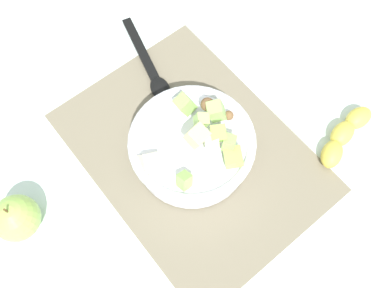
# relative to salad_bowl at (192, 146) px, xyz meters

# --- Properties ---
(ground_plane) EXTENTS (2.40, 2.40, 0.00)m
(ground_plane) POSITION_rel_salad_bowl_xyz_m (0.01, -0.00, -0.05)
(ground_plane) COLOR silver
(placemat) EXTENTS (0.46, 0.34, 0.01)m
(placemat) POSITION_rel_salad_bowl_xyz_m (0.01, -0.00, -0.04)
(placemat) COLOR #756B56
(placemat) RESTS_ON ground_plane
(salad_bowl) EXTENTS (0.21, 0.21, 0.12)m
(salad_bowl) POSITION_rel_salad_bowl_xyz_m (0.00, 0.00, 0.00)
(salad_bowl) COLOR white
(salad_bowl) RESTS_ON placemat
(serving_spoon) EXTENTS (0.21, 0.08, 0.01)m
(serving_spoon) POSITION_rel_salad_bowl_xyz_m (0.18, -0.05, -0.03)
(serving_spoon) COLOR black
(serving_spoon) RESTS_ON placemat
(whole_apple) EXTENTS (0.08, 0.08, 0.09)m
(whole_apple) POSITION_rel_salad_bowl_xyz_m (0.08, 0.30, -0.01)
(whole_apple) COLOR #9EC656
(whole_apple) RESTS_ON ground_plane
(banana_whole) EXTENTS (0.07, 0.15, 0.04)m
(banana_whole) POSITION_rel_salad_bowl_xyz_m (-0.15, -0.23, -0.03)
(banana_whole) COLOR yellow
(banana_whole) RESTS_ON ground_plane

